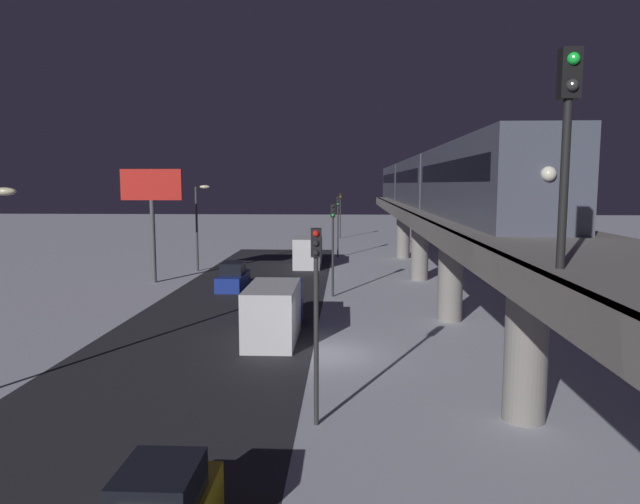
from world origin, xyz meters
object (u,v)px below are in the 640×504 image
object	(u,v)px
rail_signal	(568,120)
delivery_van	(308,251)
subway_train	(424,181)
traffic_light_far	(338,218)
sedan_blue	(233,278)
traffic_light_mid	(333,236)
traffic_light_distant	(340,209)
box_truck	(275,310)
traffic_light_near	(316,298)
commercial_billboard	(152,196)

from	to	relation	value
rail_signal	delivery_van	size ratio (longest dim) A/B	0.54
subway_train	traffic_light_far	world-z (taller)	subway_train
delivery_van	sedan_blue	bearing A→B (deg)	68.81
subway_train	sedan_blue	bearing A→B (deg)	11.00
traffic_light_mid	traffic_light_distant	xyz separation A→B (m)	(0.00, -42.95, 0.00)
traffic_light_distant	box_truck	bearing A→B (deg)	87.11
subway_train	delivery_van	size ratio (longest dim) A/B	7.50
rail_signal	traffic_light_far	distance (m)	50.48
delivery_van	traffic_light_far	size ratio (longest dim) A/B	1.16
traffic_light_distant	traffic_light_near	bearing A→B (deg)	90.00
traffic_light_far	commercial_billboard	xyz separation A→B (m)	(14.26, 16.36, 2.63)
rail_signal	sedan_blue	xyz separation A→B (m)	(12.45, -31.31, -8.13)
sedan_blue	traffic_light_distant	world-z (taller)	traffic_light_distant
box_truck	traffic_light_near	size ratio (longest dim) A/B	1.16
subway_train	traffic_light_distant	distance (m)	38.20
commercial_billboard	traffic_light_far	bearing A→B (deg)	-131.08
rail_signal	box_truck	xyz separation A→B (m)	(7.65, -17.98, -7.58)
commercial_billboard	box_truck	bearing A→B (deg)	126.42
subway_train	rail_signal	world-z (taller)	rail_signal
rail_signal	commercial_billboard	bearing A→B (deg)	-60.27
rail_signal	traffic_light_near	xyz separation A→B (m)	(4.95, -7.07, -4.73)
box_truck	subway_train	bearing A→B (deg)	-120.65
sedan_blue	traffic_light_mid	distance (m)	8.69
sedan_blue	traffic_light_near	world-z (taller)	traffic_light_near
traffic_light_mid	traffic_light_far	xyz separation A→B (m)	(0.00, -21.47, 0.00)
box_truck	traffic_light_distant	bearing A→B (deg)	-92.89
traffic_light_near	traffic_light_mid	bearing A→B (deg)	-90.00
traffic_light_mid	commercial_billboard	world-z (taller)	commercial_billboard
box_truck	traffic_light_distant	world-z (taller)	traffic_light_distant
box_truck	traffic_light_near	world-z (taller)	traffic_light_near
traffic_light_near	subway_train	bearing A→B (deg)	-104.22
delivery_van	traffic_light_distant	size ratio (longest dim) A/B	1.16
rail_signal	box_truck	distance (m)	20.96
delivery_van	traffic_light_near	world-z (taller)	traffic_light_near
rail_signal	sedan_blue	distance (m)	34.67
delivery_van	traffic_light_near	distance (m)	36.83
traffic_light_distant	subway_train	bearing A→B (deg)	100.38
sedan_blue	subway_train	bearing A→B (deg)	-169.00
rail_signal	sedan_blue	size ratio (longest dim) A/B	0.84
rail_signal	sedan_blue	world-z (taller)	rail_signal
sedan_blue	box_truck	bearing A→B (deg)	109.80
box_truck	delivery_van	distance (m)	25.71
rail_signal	box_truck	world-z (taller)	rail_signal
traffic_light_distant	sedan_blue	bearing A→B (deg)	79.43
traffic_light_far	traffic_light_distant	distance (m)	21.47
box_truck	commercial_billboard	world-z (taller)	commercial_billboard
subway_train	traffic_light_distant	xyz separation A→B (m)	(6.85, -37.39, -3.79)
subway_train	commercial_billboard	distance (m)	21.15
box_truck	commercial_billboard	size ratio (longest dim) A/B	0.83
traffic_light_near	traffic_light_far	bearing A→B (deg)	-90.00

